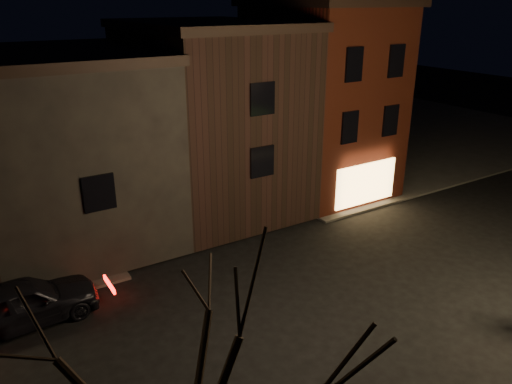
# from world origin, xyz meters

# --- Properties ---
(ground) EXTENTS (120.00, 120.00, 0.00)m
(ground) POSITION_xyz_m (0.00, 0.00, 0.00)
(ground) COLOR black
(ground) RESTS_ON ground
(sidewalk_far_right) EXTENTS (30.00, 30.00, 0.12)m
(sidewalk_far_right) POSITION_xyz_m (20.00, 20.00, 0.06)
(sidewalk_far_right) COLOR #2D2B28
(sidewalk_far_right) RESTS_ON ground
(corner_building) EXTENTS (6.50, 8.50, 10.50)m
(corner_building) POSITION_xyz_m (8.00, 9.47, 5.40)
(corner_building) COLOR #46160C
(corner_building) RESTS_ON ground
(row_building_a) EXTENTS (7.30, 10.30, 9.40)m
(row_building_a) POSITION_xyz_m (1.50, 10.50, 4.83)
(row_building_a) COLOR black
(row_building_a) RESTS_ON ground
(row_building_b) EXTENTS (7.80, 10.30, 8.40)m
(row_building_b) POSITION_xyz_m (-5.75, 10.50, 4.33)
(row_building_b) COLOR black
(row_building_b) RESTS_ON ground
(bare_tree_left) EXTENTS (5.60, 5.60, 7.50)m
(bare_tree_left) POSITION_xyz_m (-8.00, -7.00, 5.43)
(bare_tree_left) COLOR black
(bare_tree_left) RESTS_ON sidewalk_near_left
(parked_car_a) EXTENTS (5.03, 2.28, 1.68)m
(parked_car_a) POSITION_xyz_m (-9.04, 4.09, 0.84)
(parked_car_a) COLOR black
(parked_car_a) RESTS_ON ground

